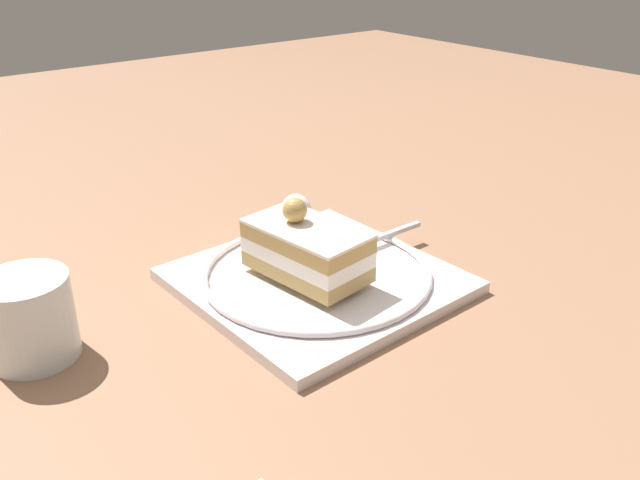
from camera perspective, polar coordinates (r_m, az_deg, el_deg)
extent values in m
plane|color=#91684C|center=(0.68, -1.13, -3.37)|extent=(2.40, 2.40, 0.00)
cube|color=white|center=(0.66, 0.00, -3.35)|extent=(0.24, 0.24, 0.01)
torus|color=white|center=(0.66, 0.00, -2.63)|extent=(0.23, 0.23, 0.01)
cube|color=tan|center=(0.65, -1.10, -2.16)|extent=(0.13, 0.08, 0.02)
cube|color=white|center=(0.64, -1.11, -0.96)|extent=(0.13, 0.08, 0.02)
cube|color=tan|center=(0.63, -1.12, 0.27)|extent=(0.13, 0.08, 0.02)
cube|color=white|center=(0.63, -1.13, 1.02)|extent=(0.13, 0.08, 0.00)
sphere|color=tan|center=(0.63, -2.03, 2.49)|extent=(0.02, 0.02, 0.02)
ellipsoid|color=white|center=(0.72, -2.05, 2.24)|extent=(0.03, 0.03, 0.04)
cube|color=silver|center=(0.73, 6.35, 0.67)|extent=(0.01, 0.07, 0.00)
cube|color=silver|center=(0.70, 3.84, -0.23)|extent=(0.01, 0.02, 0.00)
cube|color=silver|center=(0.69, 2.10, -0.62)|extent=(0.00, 0.03, 0.00)
cube|color=silver|center=(0.69, 2.27, -0.72)|extent=(0.00, 0.03, 0.00)
cube|color=silver|center=(0.69, 2.45, -0.81)|extent=(0.00, 0.03, 0.00)
cube|color=silver|center=(0.69, 2.63, -0.91)|extent=(0.00, 0.03, 0.00)
cylinder|color=silver|center=(0.59, -23.41, -6.08)|extent=(0.07, 0.07, 0.07)
cylinder|color=silver|center=(0.60, -23.22, -7.01)|extent=(0.06, 0.06, 0.04)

